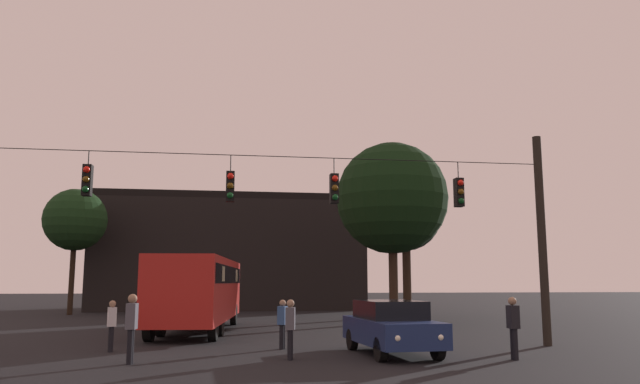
{
  "coord_description": "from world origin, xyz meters",
  "views": [
    {
      "loc": [
        -1.51,
        -7.62,
        2.05
      ],
      "look_at": [
        1.44,
        12.23,
        5.07
      ],
      "focal_mm": 33.63,
      "sensor_mm": 36.0,
      "label": 1
    }
  ],
  "objects": [
    {
      "name": "ground_plane",
      "position": [
        0.0,
        24.5,
        0.0
      ],
      "size": [
        168.0,
        168.0,
        0.0
      ],
      "primitive_type": "plane",
      "color": "black",
      "rests_on": "ground"
    },
    {
      "name": "overhead_signal_span",
      "position": [
        0.01,
        11.03,
        3.92
      ],
      "size": [
        17.78,
        0.44,
        6.97
      ],
      "color": "black",
      "rests_on": "ground"
    },
    {
      "name": "city_bus",
      "position": [
        -2.78,
        18.39,
        1.87
      ],
      "size": [
        3.51,
        11.18,
        3.0
      ],
      "color": "#B21E19",
      "rests_on": "ground"
    },
    {
      "name": "car_near_right",
      "position": [
        3.1,
        9.47,
        0.8
      ],
      "size": [
        2.07,
        4.43,
        1.52
      ],
      "color": "navy",
      "rests_on": "ground"
    },
    {
      "name": "pedestrian_crossing_left",
      "position": [
        -3.97,
        8.46,
        1.0
      ],
      "size": [
        0.27,
        0.38,
        1.75
      ],
      "color": "black",
      "rests_on": "ground"
    },
    {
      "name": "pedestrian_crossing_center",
      "position": [
        0.12,
        8.77,
        0.89
      ],
      "size": [
        0.3,
        0.4,
        1.59
      ],
      "color": "black",
      "rests_on": "ground"
    },
    {
      "name": "pedestrian_crossing_right",
      "position": [
        6.04,
        7.86,
        0.93
      ],
      "size": [
        0.26,
        0.37,
        1.65
      ],
      "color": "black",
      "rests_on": "ground"
    },
    {
      "name": "pedestrian_near_bus",
      "position": [
        -4.99,
        11.36,
        0.84
      ],
      "size": [
        0.33,
        0.41,
        1.5
      ],
      "color": "black",
      "rests_on": "ground"
    },
    {
      "name": "pedestrian_trailing",
      "position": [
        0.13,
        11.35,
        0.84
      ],
      "size": [
        0.35,
        0.42,
        1.51
      ],
      "color": "black",
      "rests_on": "ground"
    },
    {
      "name": "corner_building",
      "position": [
        -1.51,
        40.31,
        4.3
      ],
      "size": [
        19.95,
        9.12,
        8.59
      ],
      "color": "black",
      "rests_on": "ground"
    },
    {
      "name": "tree_left_silhouette",
      "position": [
        -11.54,
        32.93,
        6.03
      ],
      "size": [
        4.01,
        4.01,
        8.07
      ],
      "color": "black",
      "rests_on": "ground"
    },
    {
      "name": "tree_behind_building",
      "position": [
        9.24,
        28.33,
        6.1
      ],
      "size": [
        4.35,
        4.35,
        8.33
      ],
      "color": "#2D2116",
      "rests_on": "ground"
    },
    {
      "name": "tree_right_far",
      "position": [
        6.91,
        23.0,
        6.46
      ],
      "size": [
        5.93,
        5.93,
        9.45
      ],
      "color": "#2D2116",
      "rests_on": "ground"
    }
  ]
}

